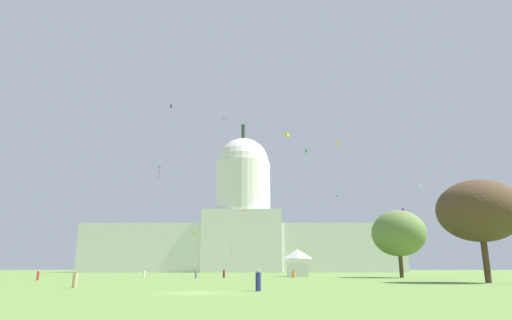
{
  "coord_description": "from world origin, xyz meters",
  "views": [
    {
      "loc": [
        4.89,
        -32.39,
        1.76
      ],
      "look_at": [
        3.1,
        100.84,
        35.36
      ],
      "focal_mm": 30.11,
      "sensor_mm": 36.0,
      "label": 1
    }
  ],
  "objects_px": {
    "event_tent": "(297,263)",
    "kite_orange_low": "(243,212)",
    "person_white_front_center": "(144,274)",
    "kite_black_high": "(171,106)",
    "person_tan_mid_left": "(75,280)",
    "kite_red_high": "(224,119)",
    "kite_turquoise_mid": "(337,197)",
    "kite_lime_low": "(194,233)",
    "person_maroon_edge_east": "(224,274)",
    "person_grey_back_center": "(196,274)",
    "kite_white_low": "(421,188)",
    "person_tan_edge_west": "(295,274)",
    "kite_green_mid": "(306,151)",
    "kite_pink_low": "(232,245)",
    "kite_yellow_mid": "(287,135)",
    "kite_violet_low": "(403,211)",
    "kite_cyan_mid": "(221,208)",
    "person_red_back_right": "(38,276)",
    "person_navy_mid_right": "(258,281)",
    "kite_gold_mid": "(339,143)",
    "person_orange_lawn_far_right": "(293,274)",
    "kite_blue_mid": "(159,168)",
    "capitol_building": "(243,229)",
    "tree_east_far": "(398,233)",
    "tree_east_near": "(480,211)"
  },
  "relations": [
    {
      "from": "person_orange_lawn_far_right",
      "to": "kite_green_mid",
      "type": "xyz_separation_m",
      "value": [
        7.03,
        37.96,
        33.4
      ]
    },
    {
      "from": "person_tan_mid_left",
      "to": "kite_cyan_mid",
      "type": "height_order",
      "value": "kite_cyan_mid"
    },
    {
      "from": "person_orange_lawn_far_right",
      "to": "kite_blue_mid",
      "type": "distance_m",
      "value": 56.48
    },
    {
      "from": "person_red_back_right",
      "to": "kite_gold_mid",
      "type": "xyz_separation_m",
      "value": [
        50.73,
        31.42,
        29.27
      ]
    },
    {
      "from": "kite_gold_mid",
      "to": "kite_pink_low",
      "type": "xyz_separation_m",
      "value": [
        -27.99,
        48.66,
        -20.86
      ]
    },
    {
      "from": "person_navy_mid_right",
      "to": "kite_gold_mid",
      "type": "bearing_deg",
      "value": -18.25
    },
    {
      "from": "person_white_front_center",
      "to": "kite_violet_low",
      "type": "distance_m",
      "value": 62.38
    },
    {
      "from": "person_maroon_edge_east",
      "to": "person_navy_mid_right",
      "type": "height_order",
      "value": "person_navy_mid_right"
    },
    {
      "from": "person_tan_mid_left",
      "to": "kite_red_high",
      "type": "distance_m",
      "value": 111.5
    },
    {
      "from": "person_tan_mid_left",
      "to": "kite_red_high",
      "type": "height_order",
      "value": "kite_red_high"
    },
    {
      "from": "event_tent",
      "to": "person_white_front_center",
      "type": "bearing_deg",
      "value": -157.83
    },
    {
      "from": "person_red_back_right",
      "to": "kite_blue_mid",
      "type": "bearing_deg",
      "value": -110.19
    },
    {
      "from": "event_tent",
      "to": "person_tan_mid_left",
      "type": "distance_m",
      "value": 57.75
    },
    {
      "from": "tree_east_far",
      "to": "person_maroon_edge_east",
      "type": "relative_size",
      "value": 8.99
    },
    {
      "from": "person_white_front_center",
      "to": "kite_lime_low",
      "type": "xyz_separation_m",
      "value": [
        -0.55,
        62.44,
        12.3
      ]
    },
    {
      "from": "person_maroon_edge_east",
      "to": "kite_cyan_mid",
      "type": "height_order",
      "value": "kite_cyan_mid"
    },
    {
      "from": "kite_green_mid",
      "to": "kite_orange_low",
      "type": "relative_size",
      "value": 1.71
    },
    {
      "from": "person_navy_mid_right",
      "to": "kite_pink_low",
      "type": "distance_m",
      "value": 110.45
    },
    {
      "from": "capitol_building",
      "to": "tree_east_far",
      "type": "bearing_deg",
      "value": -71.92
    },
    {
      "from": "kite_turquoise_mid",
      "to": "kite_cyan_mid",
      "type": "bearing_deg",
      "value": 80.37
    },
    {
      "from": "event_tent",
      "to": "kite_gold_mid",
      "type": "distance_m",
      "value": 29.3
    },
    {
      "from": "person_red_back_right",
      "to": "kite_red_high",
      "type": "distance_m",
      "value": 92.56
    },
    {
      "from": "person_maroon_edge_east",
      "to": "kite_white_low",
      "type": "bearing_deg",
      "value": -73.1
    },
    {
      "from": "kite_pink_low",
      "to": "kite_orange_low",
      "type": "distance_m",
      "value": 24.98
    },
    {
      "from": "event_tent",
      "to": "kite_orange_low",
      "type": "relative_size",
      "value": 2.44
    },
    {
      "from": "person_maroon_edge_east",
      "to": "kite_orange_low",
      "type": "relative_size",
      "value": 0.67
    },
    {
      "from": "person_tan_edge_west",
      "to": "kite_green_mid",
      "type": "relative_size",
      "value": 0.37
    },
    {
      "from": "kite_pink_low",
      "to": "kite_blue_mid",
      "type": "height_order",
      "value": "kite_blue_mid"
    },
    {
      "from": "event_tent",
      "to": "kite_violet_low",
      "type": "distance_m",
      "value": 32.12
    },
    {
      "from": "person_grey_back_center",
      "to": "kite_gold_mid",
      "type": "height_order",
      "value": "kite_gold_mid"
    },
    {
      "from": "kite_white_low",
      "to": "person_orange_lawn_far_right",
      "type": "bearing_deg",
      "value": -43.71
    },
    {
      "from": "person_tan_edge_west",
      "to": "kite_white_low",
      "type": "bearing_deg",
      "value": -164.15
    },
    {
      "from": "kite_pink_low",
      "to": "kite_cyan_mid",
      "type": "relative_size",
      "value": 1.31
    },
    {
      "from": "capitol_building",
      "to": "person_orange_lawn_far_right",
      "type": "xyz_separation_m",
      "value": [
        14.1,
        -108.37,
        -17.47
      ]
    },
    {
      "from": "kite_turquoise_mid",
      "to": "tree_east_near",
      "type": "bearing_deg",
      "value": 177.05
    },
    {
      "from": "kite_turquoise_mid",
      "to": "kite_pink_low",
      "type": "bearing_deg",
      "value": 112.5
    },
    {
      "from": "person_maroon_edge_east",
      "to": "kite_orange_low",
      "type": "distance_m",
      "value": 43.35
    },
    {
      "from": "person_orange_lawn_far_right",
      "to": "kite_yellow_mid",
      "type": "distance_m",
      "value": 39.89
    },
    {
      "from": "person_white_front_center",
      "to": "kite_black_high",
      "type": "xyz_separation_m",
      "value": [
        -6.72,
        45.08,
        50.9
      ]
    },
    {
      "from": "event_tent",
      "to": "kite_black_high",
      "type": "height_order",
      "value": "kite_black_high"
    },
    {
      "from": "kite_turquoise_mid",
      "to": "kite_lime_low",
      "type": "bearing_deg",
      "value": 106.75
    },
    {
      "from": "kite_violet_low",
      "to": "kite_yellow_mid",
      "type": "bearing_deg",
      "value": 80.75
    },
    {
      "from": "person_maroon_edge_east",
      "to": "person_navy_mid_right",
      "type": "distance_m",
      "value": 47.07
    },
    {
      "from": "kite_pink_low",
      "to": "kite_yellow_mid",
      "type": "distance_m",
      "value": 51.73
    },
    {
      "from": "kite_lime_low",
      "to": "kite_turquoise_mid",
      "type": "bearing_deg",
      "value": -150.41
    },
    {
      "from": "person_tan_mid_left",
      "to": "kite_orange_low",
      "type": "distance_m",
      "value": 83.82
    },
    {
      "from": "person_grey_back_center",
      "to": "kite_green_mid",
      "type": "xyz_separation_m",
      "value": [
        24.34,
        40.45,
        33.32
      ]
    },
    {
      "from": "person_orange_lawn_far_right",
      "to": "kite_gold_mid",
      "type": "relative_size",
      "value": 1.69
    },
    {
      "from": "event_tent",
      "to": "person_grey_back_center",
      "type": "bearing_deg",
      "value": -139.36
    },
    {
      "from": "kite_pink_low",
      "to": "kite_white_low",
      "type": "distance_m",
      "value": 74.27
    }
  ]
}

